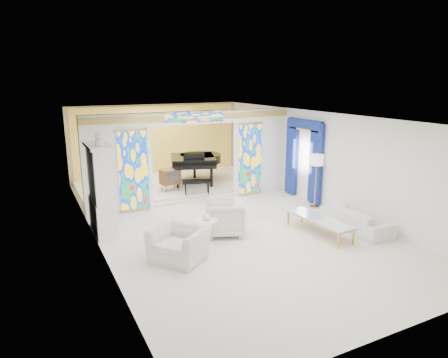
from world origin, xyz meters
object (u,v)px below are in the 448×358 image
armchair_right (224,217)px  coffee_table (319,219)px  sofa (357,219)px  china_cabinet (101,190)px  armchair_left (179,244)px  grand_piano (197,160)px  tv_console (170,177)px

armchair_right → coffee_table: size_ratio=0.49×
sofa → china_cabinet: bearing=66.8°
armchair_left → grand_piano: size_ratio=0.37×
armchair_left → sofa: armchair_left is taller
armchair_right → sofa: armchair_right is taller
grand_piano → tv_console: grand_piano is taller
sofa → tv_console: bearing=34.1°
china_cabinet → coffee_table: china_cabinet is taller
china_cabinet → grand_piano: bearing=38.9°
grand_piano → sofa: bearing=-53.6°
armchair_left → sofa: 4.97m
armchair_right → coffee_table: armchair_right is taller
armchair_right → tv_console: bearing=-156.3°
china_cabinet → armchair_left: (1.22, -2.48, -0.79)m
china_cabinet → tv_console: bearing=42.5°
armchair_right → china_cabinet: bearing=-96.1°
sofa → grand_piano: bearing=20.5°
armchair_right → tv_console: size_ratio=1.34×
grand_piano → tv_console: (-1.33, -0.77, -0.33)m
china_cabinet → armchair_right: bearing=-29.1°
armchair_right → armchair_left: bearing=-37.2°
tv_console → coffee_table: bearing=-76.7°
coffee_table → grand_piano: 6.11m
sofa → coffee_table: sofa is taller
sofa → grand_piano: (-2.08, 6.19, 0.70)m
armchair_left → sofa: size_ratio=0.57×
armchair_left → grand_piano: bearing=116.3°
coffee_table → sofa: bearing=-9.2°
armchair_left → coffee_table: bearing=49.4°
armchair_left → sofa: (4.95, -0.41, -0.08)m
armchair_left → tv_console: 5.26m
coffee_table → grand_piano: grand_piano is taller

